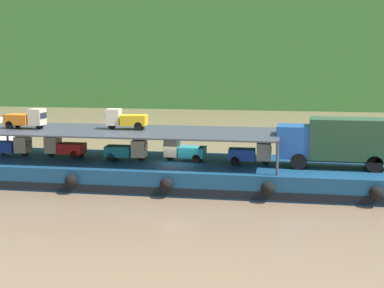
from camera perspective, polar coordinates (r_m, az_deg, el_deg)
ground_plane at (r=36.74m, az=-1.27°, el=-4.13°), size 400.00×400.00×0.00m
cargo_barge at (r=36.54m, az=-1.29°, el=-3.00°), size 29.86×8.17×1.50m
covered_lorry at (r=35.23m, az=14.66°, el=0.32°), size 7.90×2.44×3.10m
cargo_rack at (r=37.07m, az=-7.06°, el=1.32°), size 20.66×6.73×2.00m
mini_truck_lower_stern at (r=40.54m, az=-18.14°, el=-0.20°), size 2.76×1.23×1.38m
mini_truck_lower_aft at (r=38.99m, az=-13.08°, el=-0.33°), size 2.77×1.25×1.38m
mini_truck_lower_mid at (r=36.95m, az=-6.76°, el=-0.65°), size 2.78×1.27×1.38m
mini_truck_lower_fore at (r=36.59m, az=-0.83°, el=-0.69°), size 2.80×1.30×1.38m
mini_truck_lower_bow at (r=35.67m, az=6.09°, el=-0.98°), size 2.76×1.24×1.38m
mini_truck_upper_stern at (r=39.27m, az=-16.80°, el=2.53°), size 2.79×1.28×1.38m
mini_truck_upper_mid at (r=37.53m, az=-6.86°, el=2.57°), size 2.80×1.30×1.38m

